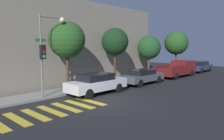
{
  "coord_description": "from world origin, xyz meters",
  "views": [
    {
      "loc": [
        -8.88,
        -9.31,
        3.43
      ],
      "look_at": [
        3.06,
        2.1,
        1.6
      ],
      "focal_mm": 35.0,
      "sensor_mm": 36.0,
      "label": 1
    }
  ],
  "objects_px": {
    "pickup_truck": "(178,69)",
    "sedan_far_end": "(200,66)",
    "traffic_light_pole": "(47,45)",
    "sedan_near_corner": "(97,83)",
    "tree_midblock": "(115,42)",
    "tree_near_corner": "(67,40)",
    "sedan_middle": "(142,76)",
    "tree_far_end": "(149,48)",
    "tree_behind_truck": "(176,43)"
  },
  "relations": [
    {
      "from": "sedan_near_corner",
      "to": "sedan_far_end",
      "type": "xyz_separation_m",
      "value": [
        18.29,
        -0.0,
        -0.02
      ]
    },
    {
      "from": "sedan_far_end",
      "to": "tree_behind_truck",
      "type": "relative_size",
      "value": 0.86
    },
    {
      "from": "sedan_near_corner",
      "to": "tree_midblock",
      "type": "xyz_separation_m",
      "value": [
        4.04,
        1.98,
        3.0
      ]
    },
    {
      "from": "tree_near_corner",
      "to": "tree_far_end",
      "type": "xyz_separation_m",
      "value": [
        10.49,
        -0.0,
        -0.62
      ]
    },
    {
      "from": "tree_near_corner",
      "to": "tree_far_end",
      "type": "height_order",
      "value": "tree_near_corner"
    },
    {
      "from": "tree_near_corner",
      "to": "tree_behind_truck",
      "type": "xyz_separation_m",
      "value": [
        16.59,
        0.0,
        -0.05
      ]
    },
    {
      "from": "sedan_far_end",
      "to": "tree_near_corner",
      "type": "relative_size",
      "value": 0.88
    },
    {
      "from": "traffic_light_pole",
      "to": "tree_near_corner",
      "type": "distance_m",
      "value": 2.17
    },
    {
      "from": "tree_near_corner",
      "to": "tree_midblock",
      "type": "bearing_deg",
      "value": 0.0
    },
    {
      "from": "sedan_far_end",
      "to": "tree_midblock",
      "type": "relative_size",
      "value": 0.91
    },
    {
      "from": "tree_midblock",
      "to": "tree_far_end",
      "type": "height_order",
      "value": "tree_midblock"
    },
    {
      "from": "sedan_far_end",
      "to": "tree_midblock",
      "type": "bearing_deg",
      "value": 172.07
    },
    {
      "from": "sedan_far_end",
      "to": "tree_far_end",
      "type": "relative_size",
      "value": 1.01
    },
    {
      "from": "sedan_near_corner",
      "to": "tree_midblock",
      "type": "distance_m",
      "value": 5.41
    },
    {
      "from": "sedan_far_end",
      "to": "sedan_middle",
      "type": "bearing_deg",
      "value": 180.0
    },
    {
      "from": "pickup_truck",
      "to": "sedan_far_end",
      "type": "bearing_deg",
      "value": -0.0
    },
    {
      "from": "sedan_far_end",
      "to": "tree_near_corner",
      "type": "bearing_deg",
      "value": 174.15
    },
    {
      "from": "pickup_truck",
      "to": "tree_midblock",
      "type": "xyz_separation_m",
      "value": [
        -8.26,
        1.98,
        2.9
      ]
    },
    {
      "from": "traffic_light_pole",
      "to": "sedan_near_corner",
      "type": "distance_m",
      "value": 4.31
    },
    {
      "from": "traffic_light_pole",
      "to": "tree_far_end",
      "type": "distance_m",
      "value": 12.53
    },
    {
      "from": "traffic_light_pole",
      "to": "tree_midblock",
      "type": "bearing_deg",
      "value": 5.71
    },
    {
      "from": "sedan_near_corner",
      "to": "tree_far_end",
      "type": "xyz_separation_m",
      "value": [
        9.41,
        1.98,
        2.46
      ]
    },
    {
      "from": "traffic_light_pole",
      "to": "tree_far_end",
      "type": "relative_size",
      "value": 1.2
    },
    {
      "from": "sedan_middle",
      "to": "tree_midblock",
      "type": "relative_size",
      "value": 0.91
    },
    {
      "from": "sedan_middle",
      "to": "sedan_near_corner",
      "type": "bearing_deg",
      "value": 180.0
    },
    {
      "from": "traffic_light_pole",
      "to": "sedan_far_end",
      "type": "relative_size",
      "value": 1.18
    },
    {
      "from": "sedan_middle",
      "to": "pickup_truck",
      "type": "xyz_separation_m",
      "value": [
        6.79,
        0.0,
        0.17
      ]
    },
    {
      "from": "sedan_near_corner",
      "to": "pickup_truck",
      "type": "bearing_deg",
      "value": 0.0
    },
    {
      "from": "tree_midblock",
      "to": "tree_far_end",
      "type": "bearing_deg",
      "value": -0.0
    },
    {
      "from": "sedan_middle",
      "to": "sedan_far_end",
      "type": "xyz_separation_m",
      "value": [
        12.77,
        -0.0,
        0.04
      ]
    },
    {
      "from": "traffic_light_pole",
      "to": "sedan_near_corner",
      "type": "height_order",
      "value": "traffic_light_pole"
    },
    {
      "from": "tree_midblock",
      "to": "tree_behind_truck",
      "type": "relative_size",
      "value": 0.94
    },
    {
      "from": "sedan_far_end",
      "to": "tree_far_end",
      "type": "xyz_separation_m",
      "value": [
        -8.88,
        1.98,
        2.48
      ]
    },
    {
      "from": "tree_near_corner",
      "to": "tree_behind_truck",
      "type": "bearing_deg",
      "value": 0.0
    },
    {
      "from": "sedan_middle",
      "to": "sedan_far_end",
      "type": "height_order",
      "value": "sedan_far_end"
    },
    {
      "from": "traffic_light_pole",
      "to": "tree_behind_truck",
      "type": "bearing_deg",
      "value": 2.2
    },
    {
      "from": "traffic_light_pole",
      "to": "tree_behind_truck",
      "type": "distance_m",
      "value": 18.62
    },
    {
      "from": "sedan_far_end",
      "to": "tree_far_end",
      "type": "bearing_deg",
      "value": 167.41
    },
    {
      "from": "tree_far_end",
      "to": "tree_behind_truck",
      "type": "relative_size",
      "value": 0.85
    },
    {
      "from": "sedan_near_corner",
      "to": "tree_behind_truck",
      "type": "distance_m",
      "value": 15.92
    },
    {
      "from": "sedan_middle",
      "to": "pickup_truck",
      "type": "distance_m",
      "value": 6.79
    },
    {
      "from": "pickup_truck",
      "to": "tree_far_end",
      "type": "xyz_separation_m",
      "value": [
        -2.9,
        1.98,
        2.36
      ]
    },
    {
      "from": "sedan_near_corner",
      "to": "sedan_middle",
      "type": "distance_m",
      "value": 5.52
    },
    {
      "from": "sedan_near_corner",
      "to": "tree_far_end",
      "type": "relative_size",
      "value": 1.02
    },
    {
      "from": "sedan_middle",
      "to": "pickup_truck",
      "type": "relative_size",
      "value": 0.79
    },
    {
      "from": "tree_midblock",
      "to": "tree_far_end",
      "type": "relative_size",
      "value": 1.11
    },
    {
      "from": "sedan_middle",
      "to": "tree_far_end",
      "type": "height_order",
      "value": "tree_far_end"
    },
    {
      "from": "sedan_middle",
      "to": "tree_midblock",
      "type": "height_order",
      "value": "tree_midblock"
    },
    {
      "from": "sedan_far_end",
      "to": "sedan_near_corner",
      "type": "bearing_deg",
      "value": 180.0
    },
    {
      "from": "pickup_truck",
      "to": "sedan_far_end",
      "type": "xyz_separation_m",
      "value": [
        5.98,
        -0.0,
        -0.12
      ]
    }
  ]
}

